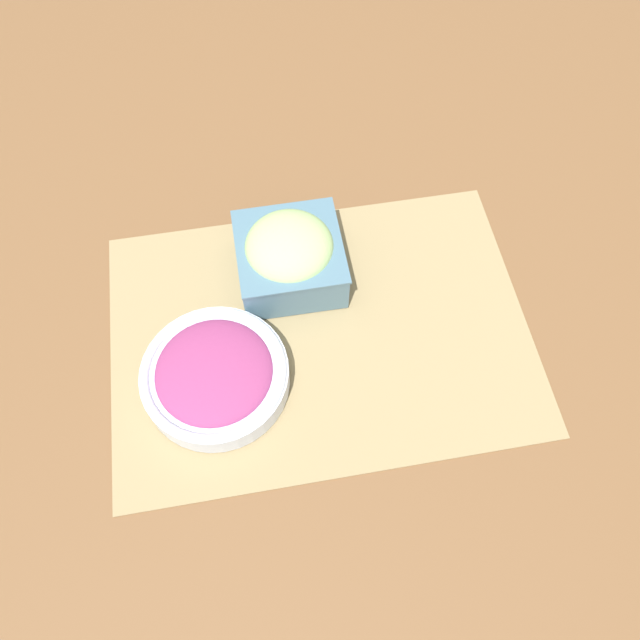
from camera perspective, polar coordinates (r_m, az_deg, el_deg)
The scene contains 4 objects.
ground_plane at distance 0.87m, azimuth 0.00°, elevation -1.07°, with size 3.00×3.00×0.00m, color brown.
placemat at distance 0.87m, azimuth 0.00°, elevation -1.01°, with size 0.58×0.41×0.00m.
onion_bowl at distance 0.82m, azimuth -9.58°, elevation -4.94°, with size 0.19×0.19×0.05m.
cucumber_bowl at distance 0.88m, azimuth -2.78°, elevation 6.01°, with size 0.15×0.15×0.10m.
Camera 1 is at (-0.07, -0.40, 0.77)m, focal length 35.00 mm.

